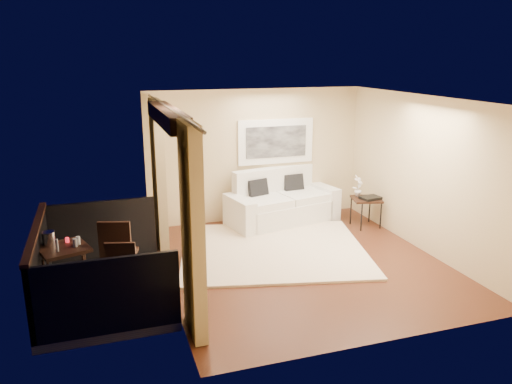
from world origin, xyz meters
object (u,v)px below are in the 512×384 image
orchid (358,186)px  balcony_chair_near (120,273)px  sofa (281,204)px  ice_bucket (49,238)px  balcony_chair_far (117,249)px  side_table (366,201)px  bistro_table (64,252)px

orchid → balcony_chair_near: (-4.76, -2.17, -0.27)m
orchid → sofa: bearing=155.6°
ice_bucket → balcony_chair_far: bearing=-8.2°
side_table → bistro_table: size_ratio=0.82×
side_table → bistro_table: bearing=-166.7°
side_table → orchid: orchid is taller
side_table → ice_bucket: (-5.79, -1.19, 0.31)m
orchid → bistro_table: bearing=-164.9°
bistro_table → balcony_chair_far: balcony_chair_far is taller
sofa → bistro_table: bearing=-164.5°
bistro_table → side_table: bearing=13.3°
orchid → ice_bucket: (-5.68, -1.34, 0.03)m
orchid → ice_bucket: size_ratio=2.21×
sofa → ice_bucket: bearing=-167.1°
side_table → bistro_table: bistro_table is taller
sofa → ice_bucket: sofa is taller
orchid → balcony_chair_near: bearing=-155.5°
orchid → balcony_chair_far: (-4.76, -1.47, -0.18)m
side_table → orchid: 0.34m
bistro_table → ice_bucket: (-0.19, 0.14, 0.18)m
orchid → balcony_chair_far: size_ratio=0.41×
balcony_chair_far → bistro_table: bearing=17.8°
orchid → bistro_table: 5.69m
sofa → balcony_chair_far: size_ratio=2.26×
balcony_chair_near → ice_bucket: ice_bucket is taller
side_table → ice_bucket: 5.92m
sofa → side_table: size_ratio=3.70×
bistro_table → balcony_chair_far: bearing=0.5°
balcony_chair_far → side_table: bearing=-147.5°
bistro_table → orchid: bearing=15.1°
ice_bucket → orchid: bearing=13.3°
side_table → balcony_chair_far: (-4.87, -1.32, 0.09)m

